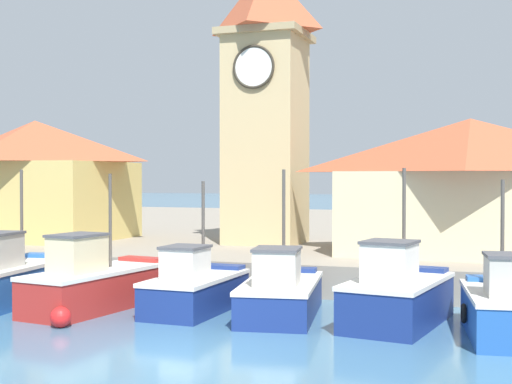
# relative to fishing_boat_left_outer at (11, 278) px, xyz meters

# --- Properties ---
(ground_plane) EXTENTS (300.00, 300.00, 0.00)m
(ground_plane) POSITION_rel_fishing_boat_left_outer_xyz_m (7.58, -4.45, -0.80)
(ground_plane) COLOR teal
(quay_wharf) EXTENTS (120.00, 40.00, 1.11)m
(quay_wharf) POSITION_rel_fishing_boat_left_outer_xyz_m (7.58, 23.91, -0.24)
(quay_wharf) COLOR gray
(quay_wharf) RESTS_ON ground
(fishing_boat_left_outer) EXTENTS (2.29, 4.87, 4.30)m
(fishing_boat_left_outer) POSITION_rel_fishing_boat_left_outer_xyz_m (0.00, 0.00, 0.00)
(fishing_boat_left_outer) COLOR #2356A8
(fishing_boat_left_outer) RESTS_ON ground
(fishing_boat_left_inner) EXTENTS (2.63, 5.38, 4.16)m
(fishing_boat_left_inner) POSITION_rel_fishing_boat_left_outer_xyz_m (3.14, -0.05, 0.00)
(fishing_boat_left_inner) COLOR #AD2823
(fishing_boat_left_inner) RESTS_ON ground
(fishing_boat_mid_left) EXTENTS (2.05, 4.27, 3.93)m
(fishing_boat_mid_left) POSITION_rel_fishing_boat_left_outer_xyz_m (6.18, 0.62, -0.10)
(fishing_boat_mid_left) COLOR navy
(fishing_boat_mid_left) RESTS_ON ground
(fishing_boat_center) EXTENTS (2.74, 4.90, 4.28)m
(fishing_boat_center) POSITION_rel_fishing_boat_left_outer_xyz_m (8.84, 0.70, -0.11)
(fishing_boat_center) COLOR navy
(fishing_boat_center) RESTS_ON ground
(fishing_boat_mid_right) EXTENTS (2.79, 4.63, 4.31)m
(fishing_boat_mid_right) POSITION_rel_fishing_boat_left_outer_xyz_m (12.21, 0.61, 0.01)
(fishing_boat_mid_right) COLOR navy
(fishing_boat_mid_right) RESTS_ON ground
(fishing_boat_right_inner) EXTENTS (2.41, 4.33, 3.98)m
(fishing_boat_right_inner) POSITION_rel_fishing_boat_left_outer_xyz_m (14.99, -0.06, -0.05)
(fishing_boat_right_inner) COLOR #2356A8
(fishing_boat_right_inner) RESTS_ON ground
(clock_tower) EXTENTS (3.65, 3.65, 13.91)m
(clock_tower) POSITION_rel_fishing_boat_left_outer_xyz_m (5.03, 10.98, 6.85)
(clock_tower) COLOR tan
(clock_tower) RESTS_ON quay_wharf
(warehouse_left) EXTENTS (8.58, 6.48, 5.64)m
(warehouse_left) POSITION_rel_fishing_boat_left_outer_xyz_m (-6.19, 9.79, 3.20)
(warehouse_left) COLOR tan
(warehouse_left) RESTS_ON quay_wharf
(warehouse_right) EXTENTS (9.84, 6.03, 5.17)m
(warehouse_right) POSITION_rel_fishing_boat_left_outer_xyz_m (13.78, 9.30, 2.97)
(warehouse_right) COLOR beige
(warehouse_right) RESTS_ON quay_wharf
(mooring_buoy) EXTENTS (0.56, 0.56, 0.56)m
(mooring_buoy) POSITION_rel_fishing_boat_left_outer_xyz_m (3.69, -2.68, -0.52)
(mooring_buoy) COLOR red
(mooring_buoy) RESTS_ON ground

